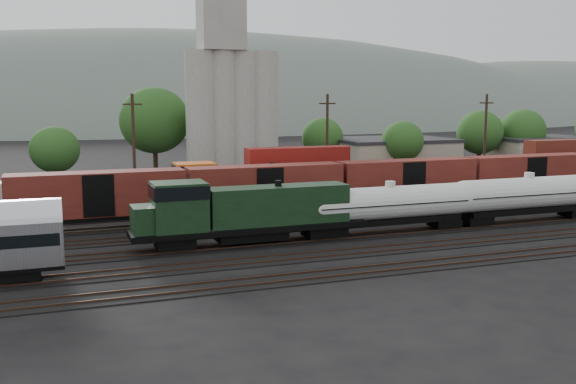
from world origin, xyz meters
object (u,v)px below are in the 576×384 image
object	(u,v)px
grain_silo	(231,99)
orange_locomotive	(242,185)
tank_car_a	(390,205)
green_locomotive	(238,211)

from	to	relation	value
grain_silo	orange_locomotive	bearing A→B (deg)	-103.03
tank_car_a	orange_locomotive	distance (m)	17.38
green_locomotive	tank_car_a	world-z (taller)	green_locomotive
green_locomotive	tank_car_a	distance (m)	13.36
tank_car_a	orange_locomotive	bearing A→B (deg)	120.33
green_locomotive	grain_silo	distance (m)	43.18
orange_locomotive	tank_car_a	bearing A→B (deg)	-59.67
tank_car_a	orange_locomotive	xyz separation A→B (m)	(-8.78, 15.00, 0.21)
tank_car_a	grain_silo	size ratio (longest dim) A/B	0.56
orange_locomotive	grain_silo	size ratio (longest dim) A/B	0.67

